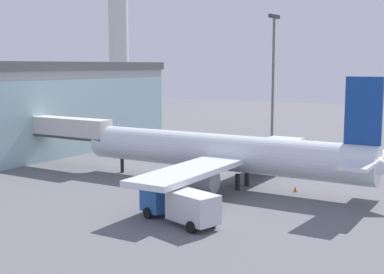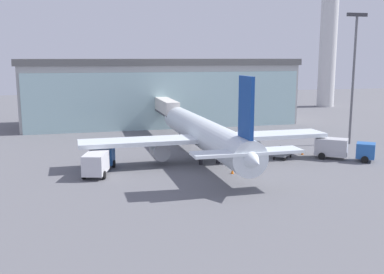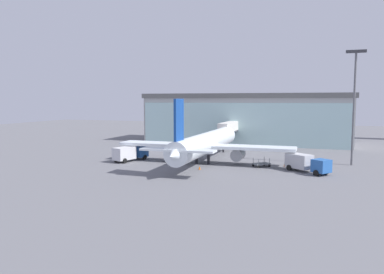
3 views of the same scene
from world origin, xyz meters
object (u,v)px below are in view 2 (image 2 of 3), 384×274
(baggage_cart, at_px, (283,155))
(safety_cone_wingtip, at_px, (302,153))
(airplane, at_px, (205,135))
(fuel_truck, at_px, (342,148))
(control_tower, at_px, (329,28))
(jet_bridge, at_px, (165,107))
(catering_truck, at_px, (99,161))
(safety_cone_nose, at_px, (232,171))
(apron_light_mast, at_px, (354,68))

(baggage_cart, height_order, safety_cone_wingtip, baggage_cart)
(airplane, xyz_separation_m, fuel_truck, (17.37, -3.54, -1.91))
(control_tower, bearing_deg, fuel_truck, -118.23)
(jet_bridge, relative_size, fuel_truck, 1.92)
(catering_truck, xyz_separation_m, safety_cone_nose, (14.69, -3.66, -1.19))
(jet_bridge, distance_m, fuel_truck, 31.62)
(fuel_truck, distance_m, safety_cone_wingtip, 5.38)
(baggage_cart, distance_m, safety_cone_nose, 10.63)
(airplane, height_order, baggage_cart, airplane)
(catering_truck, height_order, fuel_truck, same)
(apron_light_mast, relative_size, safety_cone_nose, 35.21)
(baggage_cart, relative_size, safety_cone_wingtip, 5.67)
(control_tower, xyz_separation_m, airplane, (-48.44, -54.33, -17.15))
(control_tower, bearing_deg, jet_bridge, -146.82)
(fuel_truck, relative_size, safety_cone_nose, 12.99)
(safety_cone_nose, relative_size, safety_cone_wingtip, 1.00)
(jet_bridge, relative_size, control_tower, 0.39)
(baggage_cart, xyz_separation_m, safety_cone_nose, (-8.88, -5.84, -0.23))
(jet_bridge, height_order, apron_light_mast, apron_light_mast)
(control_tower, bearing_deg, baggage_cart, -124.57)
(fuel_truck, bearing_deg, control_tower, 98.96)
(apron_light_mast, height_order, catering_truck, apron_light_mast)
(airplane, bearing_deg, catering_truck, 102.94)
(control_tower, relative_size, catering_truck, 4.63)
(apron_light_mast, distance_m, fuel_truck, 15.23)
(jet_bridge, height_order, safety_cone_wingtip, jet_bridge)
(fuel_truck, distance_m, safety_cone_nose, 16.53)
(jet_bridge, bearing_deg, safety_cone_wingtip, -145.85)
(safety_cone_nose, bearing_deg, catering_truck, 166.02)
(airplane, distance_m, baggage_cart, 10.62)
(airplane, height_order, safety_cone_nose, airplane)
(baggage_cart, bearing_deg, safety_cone_nose, 167.74)
(safety_cone_wingtip, bearing_deg, safety_cone_nose, -149.49)
(airplane, bearing_deg, control_tower, -43.11)
(fuel_truck, height_order, baggage_cart, fuel_truck)
(baggage_cart, distance_m, safety_cone_wingtip, 3.96)
(apron_light_mast, xyz_separation_m, fuel_truck, (-7.00, -9.14, -9.97))
(control_tower, xyz_separation_m, baggage_cart, (-38.29, -55.58, -20.03))
(control_tower, relative_size, safety_cone_nose, 64.19)
(jet_bridge, relative_size, catering_truck, 1.80)
(jet_bridge, distance_m, control_tower, 61.31)
(jet_bridge, relative_size, safety_cone_wingtip, 24.95)
(catering_truck, bearing_deg, control_tower, -31.51)
(apron_light_mast, xyz_separation_m, safety_cone_nose, (-23.11, -12.69, -11.17))
(baggage_cart, height_order, safety_cone_nose, baggage_cart)
(control_tower, bearing_deg, apron_light_mast, -116.28)
(control_tower, distance_m, baggage_cart, 70.40)
(catering_truck, bearing_deg, airplane, -60.22)
(safety_cone_nose, bearing_deg, airplane, 100.16)
(safety_cone_nose, distance_m, safety_cone_wingtip, 14.54)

